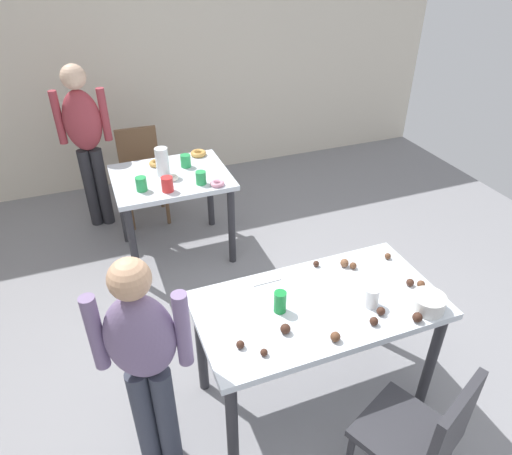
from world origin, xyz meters
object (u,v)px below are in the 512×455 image
Objects in this scene: chair_far_table at (141,169)px; pitcher_far at (162,162)px; mixing_bowl at (428,303)px; dining_table_near at (318,316)px; soda_can at (280,302)px; dining_table_far at (172,188)px; chair_near_table at (422,435)px; person_girl_near at (144,357)px; person_adult_far at (85,135)px.

pitcher_far is at bearing -82.33° from chair_far_table.
dining_table_near is at bearing 154.02° from mixing_bowl.
mixing_bowl is at bearing -68.96° from chair_far_table.
soda_can is (-0.73, 0.27, 0.02)m from mixing_bowl.
dining_table_far is 0.24m from pitcher_far.
dining_table_near is at bearing -75.58° from pitcher_far.
chair_near_table is 0.89m from soda_can.
soda_can is at bearing 7.25° from person_girl_near.
chair_far_table is 0.65× the size of person_girl_near.
chair_near_table is 3.75× the size of pitcher_far.
dining_table_near is 1.43× the size of dining_table_far.
dining_table_far is at bearing 74.26° from person_girl_near.
person_girl_near reaches higher than chair_near_table.
dining_table_near is 0.99× the size of person_girl_near.
chair_far_table is 7.13× the size of soda_can.
person_girl_near is 1.94m from pitcher_far.
pitcher_far reaches higher than mixing_bowl.
pitcher_far is (-0.64, 2.53, 0.37)m from chair_near_table.
person_adult_far is at bearing 109.82° from chair_near_table.
person_girl_near is 10.94× the size of soda_can.
dining_table_far is at bearing -51.50° from person_adult_far.
pitcher_far reaches higher than dining_table_far.
dining_table_far is 1.06× the size of chair_far_table.
mixing_bowl reaches higher than dining_table_far.
dining_table_far is (-0.42, 1.79, -0.02)m from dining_table_near.
dining_table_near is 0.95m from person_girl_near.
soda_can is (0.34, -2.51, 0.31)m from chair_far_table.
mixing_bowl is at bearing -6.86° from person_girl_near.
pitcher_far is (0.47, 1.88, 0.08)m from person_girl_near.
person_adult_far is at bearing 128.50° from dining_table_far.
person_adult_far reaches higher than dining_table_far.
chair_far_table reaches higher than dining_table_far.
person_adult_far is (-1.17, 3.24, 0.41)m from chair_near_table.
dining_table_near is 1.88m from pitcher_far.
mixing_bowl is (0.50, -0.25, 0.14)m from dining_table_near.
chair_near_table is 7.13× the size of soda_can.
chair_near_table is at bearing -76.63° from dining_table_near.
dining_table_far is 1.06× the size of chair_near_table.
soda_can reaches higher than dining_table_far.
person_girl_near is (-0.38, -2.60, 0.29)m from chair_far_table.
chair_far_table is 2.64m from person_girl_near.
chair_near_table is 1.00× the size of chair_far_table.
pitcher_far is (-0.97, 2.06, 0.07)m from mixing_bowl.
person_girl_near is at bearing 149.82° from chair_near_table.
person_adult_far reaches higher than pitcher_far.
dining_table_near is at bearing 4.39° from person_girl_near.
chair_far_table is (-0.56, 2.53, -0.15)m from dining_table_near.
person_adult_far is 6.52× the size of pitcher_far.
pitcher_far is (0.10, -0.71, 0.37)m from chair_far_table.
pitcher_far reaches higher than chair_near_table.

